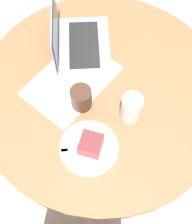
# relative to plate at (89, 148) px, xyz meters

# --- Properties ---
(ground_plane) EXTENTS (12.00, 12.00, 0.00)m
(ground_plane) POSITION_rel_plate_xyz_m (0.18, 0.20, -0.73)
(ground_plane) COLOR #B7AD9E
(dining_table) EXTENTS (1.03, 1.03, 0.72)m
(dining_table) POSITION_rel_plate_xyz_m (0.18, 0.20, -0.20)
(dining_table) COLOR brown
(dining_table) RESTS_ON ground_plane
(paper_document) EXTENTS (0.43, 0.36, 0.00)m
(paper_document) POSITION_rel_plate_xyz_m (0.09, 0.29, -0.00)
(paper_document) COLOR white
(paper_document) RESTS_ON dining_table
(plate) EXTENTS (0.22, 0.22, 0.01)m
(plate) POSITION_rel_plate_xyz_m (0.00, 0.00, 0.00)
(plate) COLOR silver
(plate) RESTS_ON dining_table
(cake_slice) EXTENTS (0.11, 0.11, 0.06)m
(cake_slice) POSITION_rel_plate_xyz_m (0.01, -0.00, 0.04)
(cake_slice) COLOR #B74C51
(cake_slice) RESTS_ON plate
(fork) EXTENTS (0.16, 0.10, 0.00)m
(fork) POSITION_rel_plate_xyz_m (-0.04, 0.01, 0.01)
(fork) COLOR silver
(fork) RESTS_ON plate
(coffee_glass) EXTENTS (0.08, 0.08, 0.10)m
(coffee_glass) POSITION_rel_plate_xyz_m (0.07, 0.18, 0.04)
(coffee_glass) COLOR #3D2619
(coffee_glass) RESTS_ON dining_table
(water_glass) EXTENTS (0.08, 0.08, 0.13)m
(water_glass) POSITION_rel_plate_xyz_m (0.20, 0.03, 0.06)
(water_glass) COLOR silver
(water_glass) RESTS_ON dining_table
(laptop) EXTENTS (0.35, 0.38, 0.21)m
(laptop) POSITION_rel_plate_xyz_m (0.20, 0.43, 0.03)
(laptop) COLOR gray
(laptop) RESTS_ON dining_table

